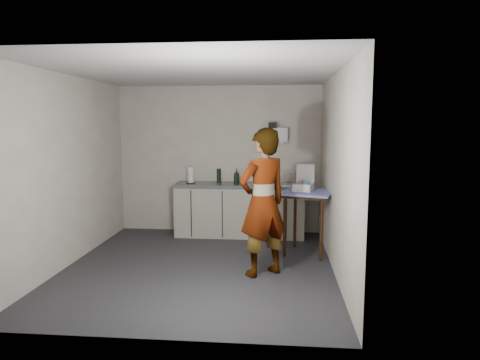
# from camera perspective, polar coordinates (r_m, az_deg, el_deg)

# --- Properties ---
(ground) EXTENTS (4.00, 4.00, 0.00)m
(ground) POSITION_cam_1_polar(r_m,az_deg,el_deg) (5.98, -5.42, -11.42)
(ground) COLOR #26272B
(ground) RESTS_ON ground
(wall_back) EXTENTS (3.60, 0.02, 2.60)m
(wall_back) POSITION_cam_1_polar(r_m,az_deg,el_deg) (7.65, -2.81, 2.73)
(wall_back) COLOR beige
(wall_back) RESTS_ON ground
(wall_right) EXTENTS (0.02, 4.00, 2.60)m
(wall_right) POSITION_cam_1_polar(r_m,az_deg,el_deg) (5.64, 12.58, 0.85)
(wall_right) COLOR beige
(wall_right) RESTS_ON ground
(wall_left) EXTENTS (0.02, 4.00, 2.60)m
(wall_left) POSITION_cam_1_polar(r_m,az_deg,el_deg) (6.28, -21.85, 1.15)
(wall_left) COLOR beige
(wall_left) RESTS_ON ground
(ceiling) EXTENTS (3.60, 4.00, 0.01)m
(ceiling) POSITION_cam_1_polar(r_m,az_deg,el_deg) (5.70, -5.75, 14.11)
(ceiling) COLOR silver
(ceiling) RESTS_ON wall_back
(kitchen_counter) EXTENTS (2.24, 0.62, 0.91)m
(kitchen_counter) POSITION_cam_1_polar(r_m,az_deg,el_deg) (7.44, -0.02, -4.19)
(kitchen_counter) COLOR black
(kitchen_counter) RESTS_ON ground
(wall_shelf) EXTENTS (0.42, 0.18, 0.37)m
(wall_shelf) POSITION_cam_1_polar(r_m,az_deg,el_deg) (7.48, 4.73, 6.04)
(wall_shelf) COLOR white
(wall_shelf) RESTS_ON ground
(side_table) EXTENTS (0.93, 0.93, 0.95)m
(side_table) POSITION_cam_1_polar(r_m,az_deg,el_deg) (6.41, 9.04, -2.54)
(side_table) COLOR #371B0C
(side_table) RESTS_ON ground
(standing_man) EXTENTS (0.82, 0.78, 1.89)m
(standing_man) POSITION_cam_1_polar(r_m,az_deg,el_deg) (5.43, 3.07, -3.04)
(standing_man) COLOR #B2A593
(standing_man) RESTS_ON ground
(soap_bottle) EXTENTS (0.14, 0.14, 0.27)m
(soap_bottle) POSITION_cam_1_polar(r_m,az_deg,el_deg) (7.25, -0.47, 0.44)
(soap_bottle) COLOR black
(soap_bottle) RESTS_ON kitchen_counter
(soda_can) EXTENTS (0.07, 0.07, 0.13)m
(soda_can) POSITION_cam_1_polar(r_m,az_deg,el_deg) (7.32, -0.34, -0.02)
(soda_can) COLOR red
(soda_can) RESTS_ON kitchen_counter
(dark_bottle) EXTENTS (0.07, 0.07, 0.25)m
(dark_bottle) POSITION_cam_1_polar(r_m,az_deg,el_deg) (7.44, -2.85, 0.56)
(dark_bottle) COLOR black
(dark_bottle) RESTS_ON kitchen_counter
(paper_towel) EXTENTS (0.16, 0.16, 0.28)m
(paper_towel) POSITION_cam_1_polar(r_m,az_deg,el_deg) (7.45, -6.59, 0.59)
(paper_towel) COLOR black
(paper_towel) RESTS_ON kitchen_counter
(dish_rack) EXTENTS (0.35, 0.26, 0.25)m
(dish_rack) POSITION_cam_1_polar(r_m,az_deg,el_deg) (7.27, 5.77, -0.20)
(dish_rack) COLOR silver
(dish_rack) RESTS_ON kitchen_counter
(bakery_box) EXTENTS (0.34, 0.34, 0.38)m
(bakery_box) POSITION_cam_1_polar(r_m,az_deg,el_deg) (6.41, 8.44, -0.66)
(bakery_box) COLOR white
(bakery_box) RESTS_ON side_table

